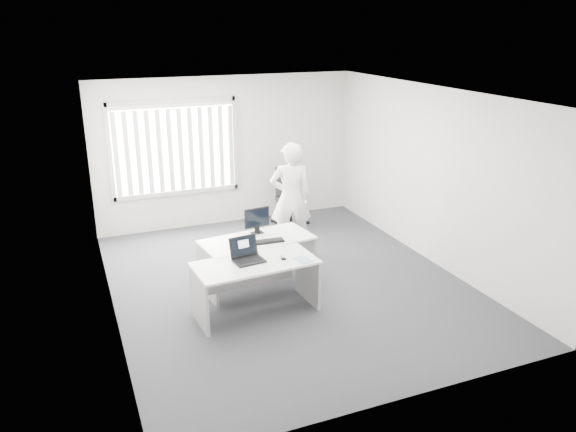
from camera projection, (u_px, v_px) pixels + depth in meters
name	position (u px, v px, depth m)	size (l,w,h in m)	color
ground	(287.00, 283.00, 8.44)	(6.00, 6.00, 0.00)	#4A4B51
wall_back	(228.00, 151.00, 10.61)	(5.00, 0.02, 2.80)	silver
wall_front	(405.00, 278.00, 5.36)	(5.00, 0.02, 2.80)	silver
wall_left	(104.00, 215.00, 7.09)	(0.02, 6.00, 2.80)	silver
wall_right	(433.00, 176.00, 8.87)	(0.02, 6.00, 2.80)	silver
ceiling	(287.00, 94.00, 7.52)	(5.00, 6.00, 0.02)	white
window	(175.00, 148.00, 10.16)	(2.32, 0.06, 1.76)	#BCBCB7
blinds	(176.00, 150.00, 10.12)	(2.20, 0.10, 1.50)	white
desk_near	(255.00, 276.00, 7.42)	(1.66, 0.86, 0.73)	white
desk_far	(257.00, 252.00, 8.20)	(1.70, 0.97, 0.74)	white
office_chair	(289.00, 208.00, 10.74)	(0.76, 0.76, 1.12)	black
person	(291.00, 198.00, 9.29)	(0.69, 0.45, 1.89)	white
laptop	(249.00, 251.00, 7.31)	(0.39, 0.35, 0.30)	black
paper_sheet	(286.00, 260.00, 7.43)	(0.28, 0.20, 0.00)	white
mouse	(283.00, 257.00, 7.45)	(0.06, 0.10, 0.04)	#BCBCBE
booklet	(303.00, 260.00, 7.41)	(0.17, 0.23, 0.01)	white
keyboard	(267.00, 241.00, 8.00)	(0.49, 0.16, 0.02)	black
monitor	(257.00, 221.00, 8.29)	(0.40, 0.12, 0.40)	black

